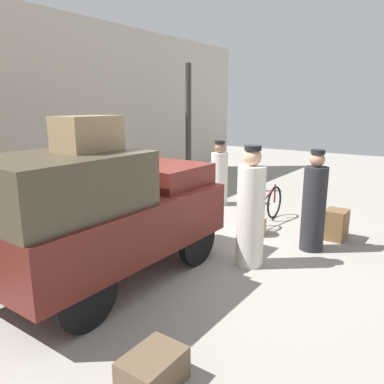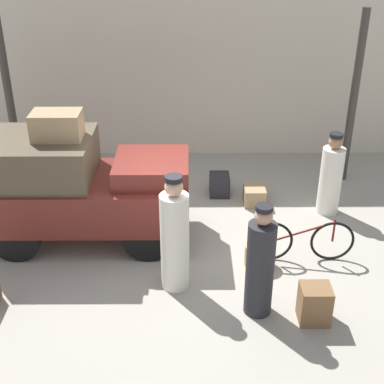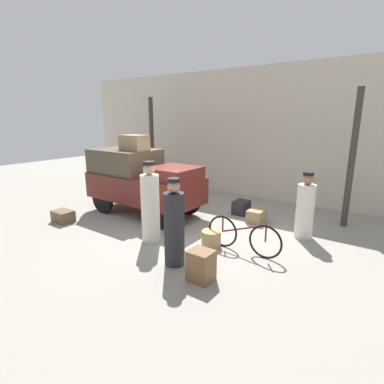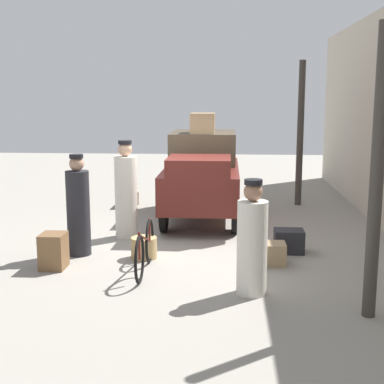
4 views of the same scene
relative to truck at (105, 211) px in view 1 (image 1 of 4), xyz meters
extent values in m
plane|color=gray|center=(1.74, -0.29, -1.04)|extent=(30.00, 30.00, 0.00)
cube|color=beige|center=(1.74, 3.78, 1.21)|extent=(16.00, 0.15, 4.50)
cylinder|color=#38332D|center=(5.20, 2.33, 0.74)|extent=(0.16, 0.16, 3.55)
cylinder|color=black|center=(1.22, 0.71, -0.62)|extent=(0.84, 0.12, 0.84)
cylinder|color=black|center=(1.22, -0.71, -0.62)|extent=(0.84, 0.12, 0.84)
cylinder|color=black|center=(-0.94, 0.71, -0.62)|extent=(0.84, 0.12, 0.84)
cylinder|color=black|center=(-0.94, -0.71, -0.62)|extent=(0.84, 0.12, 0.84)
cube|color=#591E19|center=(0.14, 0.00, -0.23)|extent=(3.49, 1.57, 0.75)
cube|color=#473D2D|center=(-0.65, 0.00, 0.50)|extent=(1.92, 1.45, 0.70)
cube|color=#591E19|center=(1.27, 0.00, 0.32)|extent=(1.22, 1.23, 0.34)
torus|color=black|center=(4.23, -0.71, -0.68)|extent=(0.72, 0.04, 0.72)
torus|color=black|center=(3.22, -0.71, -0.68)|extent=(0.72, 0.04, 0.72)
cylinder|color=#591914|center=(3.72, -0.71, -0.50)|extent=(1.01, 0.04, 0.39)
cylinder|color=#591914|center=(3.22, -0.71, -0.49)|extent=(0.04, 0.04, 0.37)
cylinder|color=#591914|center=(4.23, -0.71, -0.47)|extent=(0.04, 0.04, 0.41)
cylinder|color=tan|center=(3.01, -0.83, -0.86)|extent=(0.44, 0.44, 0.36)
cylinder|color=silver|center=(4.54, 0.90, -0.38)|extent=(0.42, 0.42, 1.31)
sphere|color=#936B51|center=(4.54, 0.90, 0.40)|extent=(0.26, 0.26, 0.26)
cylinder|color=black|center=(4.54, 0.90, 0.53)|extent=(0.25, 0.25, 0.07)
cylinder|color=#232328|center=(2.87, -1.98, -0.31)|extent=(0.40, 0.40, 1.45)
sphere|color=tan|center=(2.87, -1.98, 0.54)|extent=(0.25, 0.25, 0.25)
cylinder|color=black|center=(2.87, -1.98, 0.67)|extent=(0.23, 0.23, 0.07)
cylinder|color=silver|center=(1.68, -1.38, -0.25)|extent=(0.43, 0.43, 1.57)
sphere|color=tan|center=(1.68, -1.38, 0.67)|extent=(0.27, 0.27, 0.27)
cylinder|color=black|center=(1.68, -1.38, 0.80)|extent=(0.25, 0.25, 0.07)
cube|color=#937A56|center=(3.18, 1.25, -0.86)|extent=(0.41, 0.52, 0.35)
cube|color=#232328|center=(2.51, 1.64, -0.84)|extent=(0.40, 0.51, 0.40)
cube|color=brown|center=(-1.19, -1.88, -0.88)|extent=(0.58, 0.41, 0.32)
cube|color=brown|center=(3.64, -2.18, -0.76)|extent=(0.43, 0.38, 0.56)
cube|color=#937A56|center=(-0.21, 0.00, 1.07)|extent=(0.78, 0.52, 0.44)
camera|label=1|loc=(-3.33, -3.81, 1.42)|focal=35.00mm
camera|label=2|loc=(1.90, -8.02, 4.09)|focal=50.00mm
camera|label=3|loc=(6.32, -6.18, 1.81)|focal=28.00mm
camera|label=4|loc=(11.62, 0.56, 1.67)|focal=50.00mm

